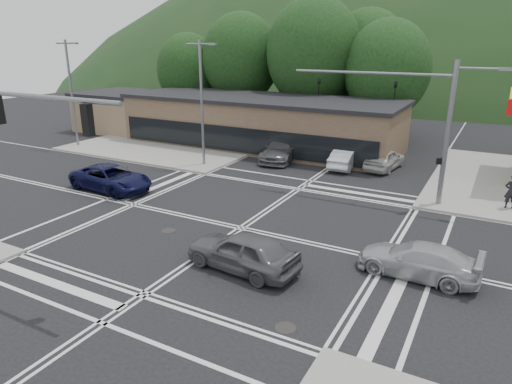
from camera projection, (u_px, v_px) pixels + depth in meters
The scene contains 20 objects.
ground at pixel (241, 228), 22.88m from camera, with size 120.00×120.00×0.00m, color black.
sidewalk_nw at pixel (183, 141), 42.15m from camera, with size 16.00×16.00×0.15m, color gray.
commercial_row at pixel (260, 123), 40.03m from camera, with size 24.00×8.00×4.00m, color brown.
commercial_nw at pixel (125, 112), 47.35m from camera, with size 8.00×7.00×3.60m, color #846B4F.
hill_north at pixel (453, 84), 97.81m from camera, with size 252.00×126.00×140.00m, color #193618.
tree_n_a at pixel (241, 58), 46.95m from camera, with size 8.00×8.00×11.75m.
tree_n_b at pixel (314, 53), 43.11m from camera, with size 9.00×9.00×12.98m.
tree_n_c at pixel (387, 69), 40.35m from camera, with size 7.60×7.60×10.87m.
tree_n_d at pixel (189, 70), 49.25m from camera, with size 6.80×6.80×9.76m.
tree_n_e at pixel (367, 59), 44.83m from camera, with size 8.40×8.40×11.98m.
streetlight_nw at pixel (202, 98), 32.60m from camera, with size 2.50×0.25×9.00m.
streetlight_w at pixel (71, 88), 38.73m from camera, with size 2.50×0.25×9.00m.
signal_mast_ne at pixel (425, 115), 24.94m from camera, with size 11.65×0.30×8.00m.
car_blue_west at pixel (111, 178), 28.48m from camera, with size 2.56×5.55×1.54m, color black.
car_grey_center at pixel (243, 251), 18.55m from camera, with size 1.95×4.84×1.65m, color #545658.
car_silver_east at pixel (418, 260), 18.09m from camera, with size 1.92×4.71×1.37m, color #AAADB1.
car_queue_a at pixel (346, 158), 33.44m from camera, with size 1.52×4.35×1.43m, color silver.
car_queue_b at pixel (385, 159), 33.05m from camera, with size 1.81×4.49×1.53m, color #B5B4B0.
car_northbound at pixel (282, 150), 35.62m from camera, with size 2.32×5.70×1.66m, color #57595C.
pedestrian at pixel (511, 191), 24.93m from camera, with size 0.69×0.46×1.91m, color black.
Camera 1 is at (10.76, -18.19, 9.00)m, focal length 32.00 mm.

